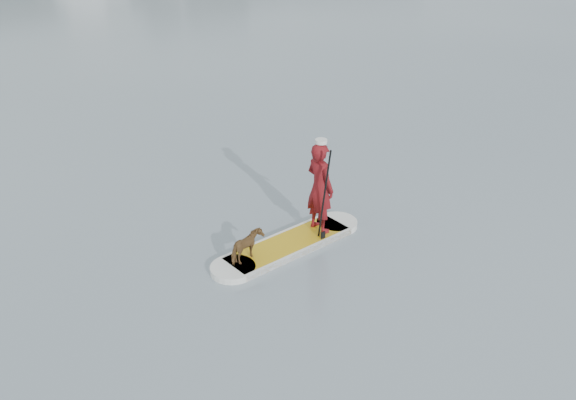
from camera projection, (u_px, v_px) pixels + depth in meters
ground at (352, 194)px, 13.85m from camera, size 140.00×140.00×0.00m
paddleboard at (288, 245)px, 11.84m from camera, size 3.26×1.25×0.12m
paddler at (320, 187)px, 11.84m from camera, size 0.52×0.70×1.77m
white_cap at (321, 141)px, 11.42m from camera, size 0.22×0.22×0.07m
dog at (247, 247)px, 11.15m from camera, size 0.72×0.54×0.55m
paddle at (324, 206)px, 11.63m from camera, size 0.10×0.30×2.00m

